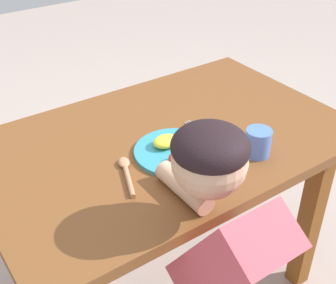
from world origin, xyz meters
name	(u,v)px	position (x,y,z in m)	size (l,w,h in m)	color
dining_table	(167,168)	(0.00, 0.00, 0.62)	(1.19, 0.76, 0.75)	brown
plate	(176,150)	(-0.03, -0.09, 0.76)	(0.25, 0.25, 0.04)	teal
fork	(214,133)	(0.14, -0.07, 0.75)	(0.08, 0.21, 0.01)	silver
spoon	(126,172)	(-0.21, -0.10, 0.76)	(0.09, 0.18, 0.02)	tan
drinking_cup	(258,142)	(0.17, -0.24, 0.79)	(0.08, 0.08, 0.09)	#4F79D9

